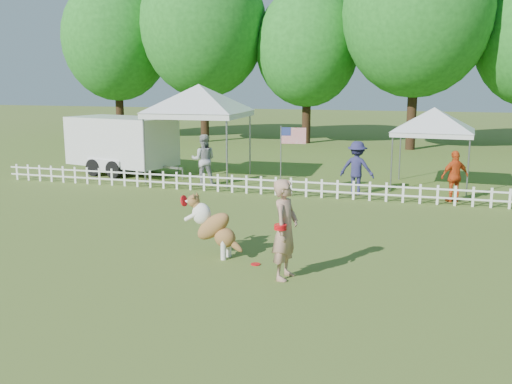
# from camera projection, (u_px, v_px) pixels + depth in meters

# --- Properties ---
(ground) EXTENTS (120.00, 120.00, 0.00)m
(ground) POSITION_uv_depth(u_px,v_px,m) (224.00, 262.00, 11.71)
(ground) COLOR #4F6B22
(ground) RESTS_ON ground
(picket_fence) EXTENTS (22.00, 0.08, 0.60)m
(picket_fence) POSITION_uv_depth(u_px,v_px,m) (299.00, 187.00, 18.22)
(picket_fence) COLOR white
(picket_fence) RESTS_ON ground
(handler) EXTENTS (0.54, 0.74, 1.90)m
(handler) POSITION_uv_depth(u_px,v_px,m) (285.00, 230.00, 10.60)
(handler) COLOR tan
(handler) RESTS_ON ground
(dog) EXTENTS (1.32, 0.58, 1.31)m
(dog) POSITION_uv_depth(u_px,v_px,m) (214.00, 226.00, 11.97)
(dog) COLOR brown
(dog) RESTS_ON ground
(frisbee_on_turf) EXTENTS (0.20, 0.20, 0.02)m
(frisbee_on_turf) POSITION_uv_depth(u_px,v_px,m) (256.00, 264.00, 11.56)
(frisbee_on_turf) COLOR red
(frisbee_on_turf) RESTS_ON ground
(canopy_tent_left) EXTENTS (3.47, 3.47, 3.45)m
(canopy_tent_left) POSITION_uv_depth(u_px,v_px,m) (200.00, 133.00, 21.23)
(canopy_tent_left) COLOR silver
(canopy_tent_left) RESTS_ON ground
(canopy_tent_right) EXTENTS (2.78, 2.78, 2.70)m
(canopy_tent_right) POSITION_uv_depth(u_px,v_px,m) (432.00, 149.00, 19.63)
(canopy_tent_right) COLOR silver
(canopy_tent_right) RESTS_ON ground
(cargo_trailer) EXTENTS (5.58, 3.40, 2.29)m
(cargo_trailer) POSITION_uv_depth(u_px,v_px,m) (122.00, 145.00, 22.61)
(cargo_trailer) COLOR white
(cargo_trailer) RESTS_ON ground
(flag_pole) EXTENTS (0.86, 0.23, 2.23)m
(flag_pole) POSITION_uv_depth(u_px,v_px,m) (281.00, 160.00, 18.47)
(flag_pole) COLOR gray
(flag_pole) RESTS_ON ground
(spectator_a) EXTENTS (1.04, 0.91, 1.80)m
(spectator_a) POSITION_uv_depth(u_px,v_px,m) (204.00, 160.00, 20.15)
(spectator_a) COLOR #9FA0A5
(spectator_a) RESTS_ON ground
(spectator_b) EXTENTS (1.20, 0.80, 1.74)m
(spectator_b) POSITION_uv_depth(u_px,v_px,m) (357.00, 168.00, 18.48)
(spectator_b) COLOR #262651
(spectator_b) RESTS_ON ground
(spectator_c) EXTENTS (0.99, 0.83, 1.58)m
(spectator_c) POSITION_uv_depth(u_px,v_px,m) (455.00, 176.00, 17.37)
(spectator_c) COLOR #D54B19
(spectator_c) RESTS_ON ground
(tree_far_left) EXTENTS (6.60, 6.60, 11.00)m
(tree_far_left) POSITION_uv_depth(u_px,v_px,m) (117.00, 50.00, 35.54)
(tree_far_left) COLOR #1E651C
(tree_far_left) RESTS_ON ground
(tree_left) EXTENTS (7.40, 7.40, 12.00)m
(tree_left) POSITION_uv_depth(u_px,v_px,m) (203.00, 39.00, 33.28)
(tree_left) COLOR #1E651C
(tree_left) RESTS_ON ground
(tree_center_left) EXTENTS (6.00, 6.00, 9.80)m
(tree_center_left) POSITION_uv_depth(u_px,v_px,m) (307.00, 58.00, 32.74)
(tree_center_left) COLOR #1E651C
(tree_center_left) RESTS_ON ground
(tree_center_right) EXTENTS (7.60, 7.60, 12.60)m
(tree_center_right) POSITION_uv_depth(u_px,v_px,m) (416.00, 28.00, 29.36)
(tree_center_right) COLOR #1E651C
(tree_center_right) RESTS_ON ground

